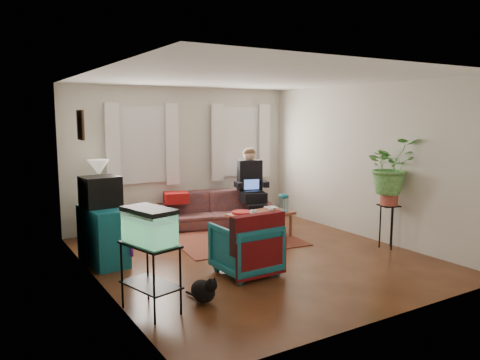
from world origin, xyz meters
TOP-DOWN VIEW (x-y plane):
  - floor at (0.00, 0.00)m, footprint 4.50×5.00m
  - ceiling at (0.00, 0.00)m, footprint 4.50×5.00m
  - wall_back at (0.00, 2.50)m, footprint 4.50×0.01m
  - wall_front at (0.00, -2.50)m, footprint 4.50×0.01m
  - wall_left at (-2.25, 0.00)m, footprint 0.01×5.00m
  - wall_right at (2.25, 0.00)m, footprint 0.01×5.00m
  - window_left at (-0.80, 2.48)m, footprint 1.08×0.04m
  - window_right at (1.25, 2.48)m, footprint 1.08×0.04m
  - curtains_left at (-0.80, 2.40)m, footprint 1.36×0.06m
  - curtains_right at (1.25, 2.40)m, footprint 1.36×0.06m
  - picture_frame at (-2.21, 0.85)m, footprint 0.04×0.32m
  - area_rug at (0.23, 0.91)m, footprint 2.17×1.82m
  - sofa at (0.35, 2.05)m, footprint 2.38×1.46m
  - seated_person at (1.11, 1.83)m, footprint 0.72×0.81m
  - side_table at (-1.65, 2.26)m, footprint 0.56×0.56m
  - table_lamp at (-1.65, 2.26)m, footprint 0.42×0.42m
  - dresser at (-1.99, 0.83)m, footprint 0.53×0.93m
  - crt_tv at (-1.98, 0.92)m, footprint 0.53×0.49m
  - aquarium_stand at (-2.00, -1.07)m, footprint 0.53×0.74m
  - aquarium at (-2.00, -1.07)m, footprint 0.48×0.67m
  - black_cat at (-1.42, -1.14)m, footprint 0.31×0.41m
  - armchair at (-0.50, -0.57)m, footprint 0.76×0.72m
  - serape_throw at (-0.49, -0.86)m, footprint 0.77×0.20m
  - coffee_table at (0.65, 0.79)m, footprint 1.14×0.71m
  - cup_a at (0.42, 0.66)m, footprint 0.13×0.13m
  - cup_b at (0.72, 0.62)m, footprint 0.11×0.11m
  - bowl at (0.93, 0.92)m, footprint 0.24×0.24m
  - snack_tray at (0.34, 0.90)m, footprint 0.37×0.37m
  - birdcage at (1.04, 0.68)m, footprint 0.20×0.20m
  - plant_stand at (2.05, -0.71)m, footprint 0.36×0.36m
  - potted_plant at (2.05, -0.71)m, footprint 0.94×0.87m

SIDE VIEW (x-z plane):
  - floor at x=0.00m, z-range -0.01..0.01m
  - area_rug at x=0.23m, z-range 0.00..0.01m
  - black_cat at x=-1.42m, z-range 0.00..0.32m
  - coffee_table at x=0.65m, z-range 0.00..0.45m
  - plant_stand at x=2.05m, z-range 0.00..0.69m
  - side_table at x=-1.65m, z-range 0.00..0.71m
  - aquarium_stand at x=-2.00m, z-range 0.00..0.74m
  - armchair at x=-0.50m, z-range 0.00..0.76m
  - dresser at x=-1.99m, z-range 0.00..0.80m
  - sofa at x=0.35m, z-range 0.00..0.87m
  - snack_tray at x=0.34m, z-range 0.45..0.49m
  - bowl at x=0.93m, z-range 0.45..0.50m
  - cup_b at x=0.72m, z-range 0.45..0.54m
  - cup_a at x=0.42m, z-range 0.45..0.54m
  - serape_throw at x=-0.49m, z-range 0.23..0.85m
  - birdcage at x=1.04m, z-range 0.45..0.76m
  - seated_person at x=1.11m, z-range 0.00..1.32m
  - aquarium at x=-2.00m, z-range 0.74..1.14m
  - table_lamp at x=-1.65m, z-range 0.69..1.33m
  - crt_tv at x=-1.98m, z-range 0.80..1.23m
  - potted_plant at x=2.05m, z-range 0.73..1.61m
  - wall_back at x=0.00m, z-range 0.00..2.60m
  - wall_front at x=0.00m, z-range 0.00..2.60m
  - wall_left at x=-2.25m, z-range 0.00..2.60m
  - wall_right at x=2.25m, z-range 0.00..2.60m
  - curtains_left at x=-0.80m, z-range 0.80..2.30m
  - curtains_right at x=1.25m, z-range 0.80..2.30m
  - window_left at x=-0.80m, z-range 0.86..2.24m
  - window_right at x=1.25m, z-range 0.86..2.24m
  - picture_frame at x=-2.21m, z-range 1.75..2.15m
  - ceiling at x=0.00m, z-range 2.60..2.60m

